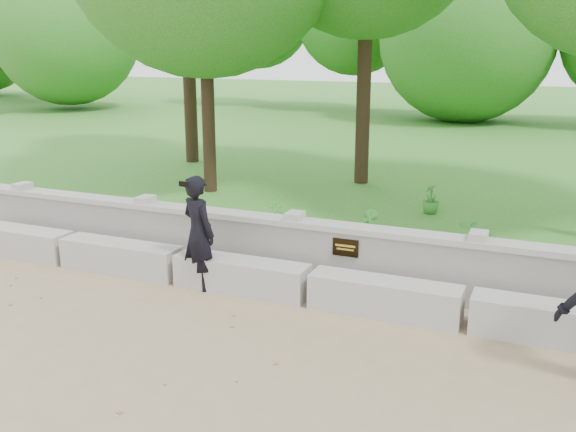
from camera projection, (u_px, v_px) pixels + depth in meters
name	position (u px, v px, depth m)	size (l,w,h in m)	color
ground	(244.00, 367.00, 6.73)	(80.00, 80.00, 0.00)	#987F5D
lawn	(455.00, 153.00, 19.15)	(40.00, 22.00, 0.25)	#2B7520
concrete_bench	(310.00, 286.00, 8.36)	(11.90, 0.45, 0.45)	#A8A59E
parapet_wall	(328.00, 253.00, 8.92)	(12.50, 0.35, 0.90)	#9E9B95
man_main	(199.00, 233.00, 8.72)	(0.68, 0.65, 1.59)	black
shrub_a	(276.00, 217.00, 10.56)	(0.29, 0.20, 0.55)	#347F2B
shrub_b	(368.00, 231.00, 9.61)	(0.35, 0.28, 0.63)	#347F2B
shrub_c	(477.00, 248.00, 8.80)	(0.57, 0.49, 0.63)	#347F2B
shrub_d	(431.00, 198.00, 11.77)	(0.32, 0.28, 0.57)	#347F2B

